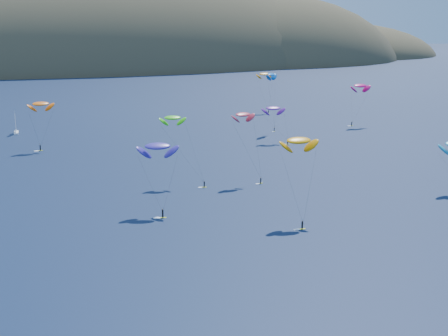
% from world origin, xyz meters
% --- Properties ---
extents(island, '(730.00, 300.00, 210.00)m').
position_xyz_m(island, '(39.40, 562.36, -10.74)').
color(island, '#3D3526').
rests_on(island, ground).
extents(sailboat, '(7.47, 6.49, 9.38)m').
position_xyz_m(sailboat, '(-56.51, 195.99, 0.85)').
color(sailboat, white).
rests_on(sailboat, ground).
extents(kitesurfer_1, '(9.44, 7.32, 18.47)m').
position_xyz_m(kitesurfer_1, '(-47.69, 163.25, 15.93)').
color(kitesurfer_1, yellow).
rests_on(kitesurfer_1, ground).
extents(kitesurfer_2, '(9.31, 12.15, 20.75)m').
position_xyz_m(kitesurfer_2, '(5.19, 64.47, 18.16)').
color(kitesurfer_2, yellow).
rests_on(kitesurfer_2, ground).
extents(kitesurfer_3, '(10.62, 12.76, 20.27)m').
position_xyz_m(kitesurfer_3, '(-14.59, 105.25, 18.19)').
color(kitesurfer_3, yellow).
rests_on(kitesurfer_3, ground).
extents(kitesurfer_4, '(8.15, 8.07, 25.09)m').
position_xyz_m(kitesurfer_4, '(43.08, 169.68, 22.86)').
color(kitesurfer_4, yellow).
rests_on(kitesurfer_4, ground).
extents(kitesurfer_6, '(9.15, 10.54, 14.93)m').
position_xyz_m(kitesurfer_6, '(35.03, 148.47, 12.47)').
color(kitesurfer_6, yellow).
rests_on(kitesurfer_6, ground).
extents(kitesurfer_8, '(10.21, 5.26, 19.55)m').
position_xyz_m(kitesurfer_8, '(84.46, 169.65, 16.85)').
color(kitesurfer_8, yellow).
rests_on(kitesurfer_8, ground).
extents(kitesurfer_9, '(7.89, 9.80, 20.89)m').
position_xyz_m(kitesurfer_9, '(4.96, 100.69, 18.80)').
color(kitesurfer_9, yellow).
rests_on(kitesurfer_9, ground).
extents(kitesurfer_10, '(10.35, 11.79, 18.28)m').
position_xyz_m(kitesurfer_10, '(-24.57, 81.01, 15.54)').
color(kitesurfer_10, yellow).
rests_on(kitesurfer_10, ground).
extents(kitesurfer_11, '(8.63, 10.85, 20.54)m').
position_xyz_m(kitesurfer_11, '(60.58, 218.97, 18.17)').
color(kitesurfer_11, yellow).
rests_on(kitesurfer_11, ground).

